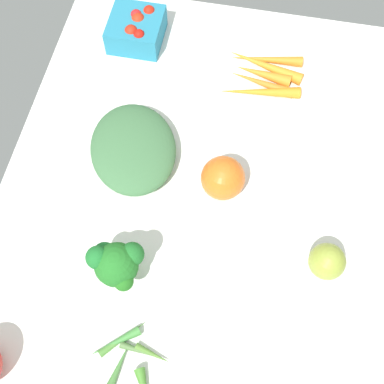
{
  "coord_description": "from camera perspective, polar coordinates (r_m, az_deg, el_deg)",
  "views": [
    {
      "loc": [
        42.18,
        8.1,
        91.15
      ],
      "look_at": [
        0.0,
        0.0,
        4.0
      ],
      "focal_mm": 47.12,
      "sensor_mm": 36.0,
      "label": 1
    }
  ],
  "objects": [
    {
      "name": "tablecloth",
      "position": [
        1.0,
        -0.0,
        -0.76
      ],
      "size": [
        104.0,
        76.0,
        2.0
      ],
      "primitive_type": "cube",
      "color": "white",
      "rests_on": "ground"
    },
    {
      "name": "berry_basket",
      "position": [
        1.2,
        -6.31,
        17.88
      ],
      "size": [
        11.82,
        11.82,
        6.98
      ],
      "color": "teal",
      "rests_on": "tablecloth"
    },
    {
      "name": "leafy_greens_clump",
      "position": [
        1.02,
        -6.67,
        4.93
      ],
      "size": [
        26.12,
        23.67,
        5.67
      ],
      "primitive_type": "ellipsoid",
      "rotation": [
        0.0,
        0.0,
        5.09
      ],
      "color": "#417145",
      "rests_on": "tablecloth"
    },
    {
      "name": "heirloom_tomato_green",
      "position": [
        0.94,
        15.04,
        -7.59
      ],
      "size": [
        6.66,
        6.66,
        6.66
      ],
      "primitive_type": "sphere",
      "color": "#95A63B",
      "rests_on": "tablecloth"
    },
    {
      "name": "broccoli_head",
      "position": [
        0.88,
        -8.73,
        -7.91
      ],
      "size": [
        8.35,
        9.64,
        10.48
      ],
      "color": "#92BB7A",
      "rests_on": "tablecloth"
    },
    {
      "name": "heirloom_tomato_orange",
      "position": [
        0.96,
        3.52,
        1.59
      ],
      "size": [
        8.56,
        8.56,
        8.56
      ],
      "primitive_type": "sphere",
      "color": "orange",
      "rests_on": "tablecloth"
    },
    {
      "name": "carrot_bunch",
      "position": [
        1.15,
        8.05,
        13.04
      ],
      "size": [
        13.96,
        17.96,
        2.88
      ],
      "color": "orange",
      "rests_on": "tablecloth"
    },
    {
      "name": "okra_pile",
      "position": [
        0.9,
        -7.04,
        -18.24
      ],
      "size": [
        14.57,
        14.23,
        1.94
      ],
      "color": "#537840",
      "rests_on": "tablecloth"
    }
  ]
}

